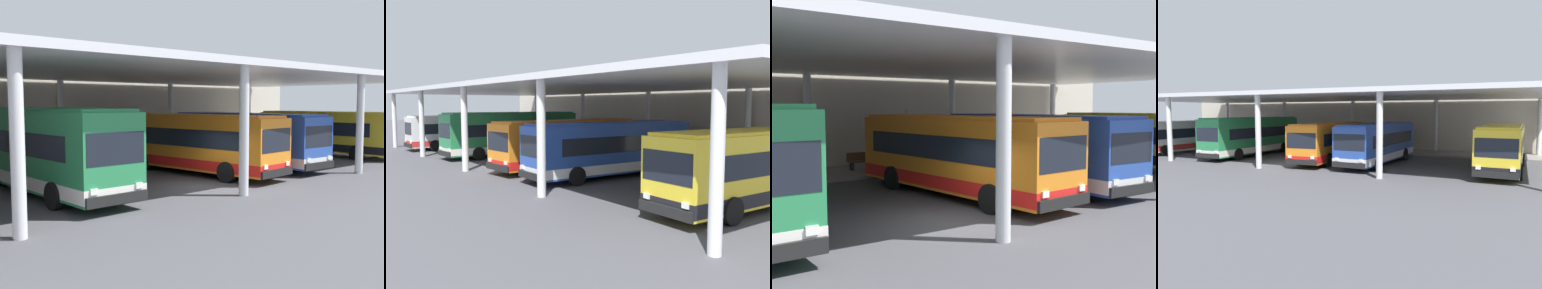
% 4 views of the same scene
% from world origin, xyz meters
% --- Properties ---
extents(ground_plane, '(200.00, 200.00, 0.00)m').
position_xyz_m(ground_plane, '(0.00, 0.00, 0.00)').
color(ground_plane, '#47474C').
extents(platform_kerb, '(42.00, 4.50, 0.18)m').
position_xyz_m(platform_kerb, '(0.00, 11.75, 0.09)').
color(platform_kerb, gray).
rests_on(platform_kerb, ground).
extents(station_building_facade, '(48.00, 1.60, 6.57)m').
position_xyz_m(station_building_facade, '(0.00, 15.00, 3.28)').
color(station_building_facade, beige).
rests_on(station_building_facade, ground).
extents(canopy_shelter, '(40.00, 17.00, 5.55)m').
position_xyz_m(canopy_shelter, '(0.00, 5.50, 5.29)').
color(canopy_shelter, silver).
rests_on(canopy_shelter, ground).
extents(bus_middle_bay, '(3.32, 10.69, 3.17)m').
position_xyz_m(bus_middle_bay, '(2.71, 3.45, 1.66)').
color(bus_middle_bay, orange).
rests_on(bus_middle_bay, ground).
extents(bus_far_bay, '(2.90, 10.59, 3.17)m').
position_xyz_m(bus_far_bay, '(6.89, 3.58, 1.66)').
color(bus_far_bay, '#284CA8').
rests_on(bus_far_bay, ground).
extents(bus_departing, '(2.91, 10.59, 3.17)m').
position_xyz_m(bus_departing, '(15.87, 3.75, 1.66)').
color(bus_departing, yellow).
rests_on(bus_departing, ground).
extents(bench_waiting, '(1.80, 0.45, 0.92)m').
position_xyz_m(bench_waiting, '(2.39, 11.82, 0.66)').
color(bench_waiting, brown).
rests_on(bench_waiting, platform_kerb).
extents(banner_sign, '(0.70, 0.12, 3.20)m').
position_xyz_m(banner_sign, '(4.52, 10.94, 1.98)').
color(banner_sign, '#B2B2B7').
rests_on(banner_sign, platform_kerb).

